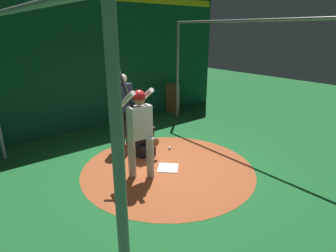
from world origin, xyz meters
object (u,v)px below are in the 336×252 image
(baseball_1, at_px, (148,159))
(batter, at_px, (139,126))
(umpire, at_px, (124,106))
(home_plate, at_px, (168,168))
(baseball_2, at_px, (121,164))
(bat_rack, at_px, (170,98))
(baseball_0, at_px, (170,148))
(catcher, at_px, (145,141))

(baseball_1, bearing_deg, batter, -46.31)
(batter, relative_size, baseball_1, 28.42)
(umpire, bearing_deg, home_plate, 1.92)
(home_plate, xyz_separation_m, umpire, (-1.65, -0.06, 1.01))
(baseball_1, distance_m, baseball_2, 0.61)
(bat_rack, height_order, baseball_2, bat_rack)
(umpire, bearing_deg, baseball_0, 37.72)
(home_plate, bearing_deg, baseball_0, 138.90)
(home_plate, height_order, bat_rack, bat_rack)
(home_plate, height_order, batter, batter)
(batter, distance_m, baseball_0, 1.77)
(batter, relative_size, bat_rack, 1.98)
(bat_rack, bearing_deg, baseball_0, -39.29)
(catcher, height_order, bat_rack, bat_rack)
(batter, relative_size, catcher, 2.25)
(catcher, bearing_deg, umpire, -175.62)
(baseball_1, bearing_deg, home_plate, 12.74)
(batter, xyz_separation_m, umpire, (-1.58, 0.58, -0.05))
(baseball_1, bearing_deg, bat_rack, 133.76)
(baseball_0, bearing_deg, bat_rack, 140.71)
(batter, height_order, baseball_1, batter)
(baseball_0, xyz_separation_m, baseball_1, (0.18, -0.77, 0.00))
(catcher, distance_m, umpire, 1.04)
(home_plate, relative_size, bat_rack, 0.40)
(home_plate, relative_size, baseball_2, 5.68)
(home_plate, height_order, umpire, umpire)
(umpire, bearing_deg, baseball_1, -3.71)
(umpire, relative_size, baseball_1, 24.43)
(bat_rack, height_order, baseball_0, bat_rack)
(baseball_2, bearing_deg, home_plate, 44.01)
(home_plate, height_order, baseball_2, baseball_2)
(catcher, xyz_separation_m, bat_rack, (-2.46, 2.74, 0.13))
(home_plate, relative_size, baseball_0, 5.68)
(baseball_0, bearing_deg, baseball_2, -89.68)
(home_plate, height_order, baseball_0, baseball_0)
(batter, height_order, catcher, batter)
(batter, bearing_deg, umpire, 159.90)
(home_plate, relative_size, catcher, 0.45)
(catcher, distance_m, baseball_2, 0.79)
(batter, height_order, umpire, batter)
(bat_rack, height_order, baseball_1, bat_rack)
(bat_rack, distance_m, baseball_0, 3.35)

